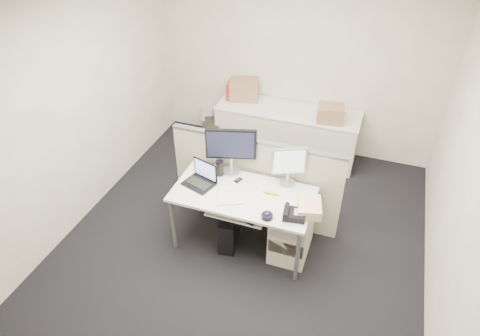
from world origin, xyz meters
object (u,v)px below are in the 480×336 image
at_px(monitor_main, 231,151).
at_px(laptop, 198,176).
at_px(desk, 243,198).
at_px(desk_phone, 294,215).

relative_size(monitor_main, laptop, 1.72).
relative_size(desk, laptop, 4.65).
height_order(laptop, desk_phone, laptop).
relative_size(laptop, desk_phone, 1.48).
height_order(monitor_main, laptop, monitor_main).
distance_m(desk, laptop, 0.54).
bearing_deg(monitor_main, laptop, -143.33).
bearing_deg(laptop, desk_phone, 8.91).
bearing_deg(laptop, desk, 19.44).
distance_m(desk, desk_phone, 0.63).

